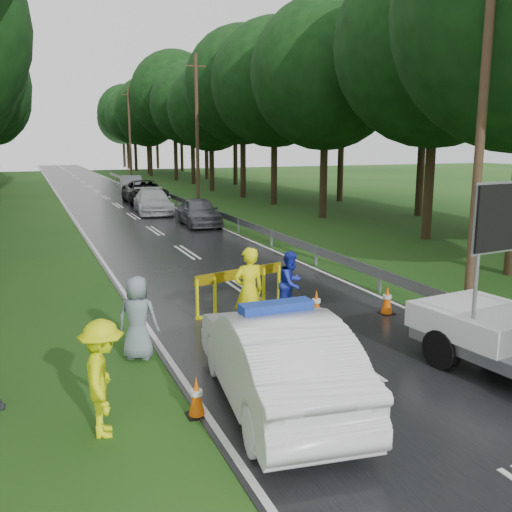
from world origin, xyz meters
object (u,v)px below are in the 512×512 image
queue_car_third (145,192)px  queue_car_fourth (132,185)px  police_sedan (276,358)px  officer (249,291)px  queue_car_first (199,212)px  civilian (291,283)px  queue_car_second (153,201)px  barrier (240,279)px

queue_car_third → queue_car_fourth: (0.30, 7.09, -0.03)m
police_sedan → queue_car_fourth: 39.75m
queue_car_third → police_sedan: bearing=-95.6°
police_sedan → officer: size_ratio=2.52×
queue_car_first → queue_car_fourth: 19.09m
queue_car_first → queue_car_third: bearing=95.8°
civilian → queue_car_third: (1.78, 27.88, -0.02)m
officer → queue_car_third: bearing=-99.4°
officer → queue_car_fourth: bearing=-98.5°
queue_car_first → queue_car_second: queue_car_second is taller
officer → queue_car_fourth: officer is taller
barrier → civilian: (1.11, -0.77, -0.03)m
police_sedan → civilian: police_sedan is taller
civilian → queue_car_fourth: 35.03m
officer → civilian: 1.86m
queue_car_third → queue_car_fourth: 7.09m
queue_car_second → queue_car_fourth: size_ratio=1.09×
barrier → civilian: bearing=-50.6°
officer → queue_car_first: (3.78, 16.88, -0.28)m
police_sedan → barrier: 5.46m
queue_car_third → queue_car_first: bearing=-86.0°
officer → queue_car_first: bearing=-105.4°
barrier → queue_car_second: bearing=68.3°
queue_car_second → queue_car_third: queue_car_third is taller
civilian → queue_car_first: 16.03m
civilian → queue_car_fourth: (2.08, 34.97, -0.05)m
officer → queue_car_third: size_ratio=0.35×
officer → queue_car_second: officer is taller
officer → queue_car_fourth: size_ratio=0.44×
police_sedan → barrier: police_sedan is taller
civilian → queue_car_third: size_ratio=0.28×
police_sedan → queue_car_third: 32.68m
queue_car_first → queue_car_second: size_ratio=0.85×
queue_car_third → queue_car_fourth: size_ratio=1.24×
barrier → queue_car_fourth: (3.19, 34.20, -0.08)m
queue_car_second → queue_car_first: bearing=-73.9°
officer → civilian: size_ratio=1.24×
queue_car_first → barrier: bearing=-98.8°
barrier → queue_car_third: (2.89, 27.11, -0.05)m
queue_car_first → queue_car_third: size_ratio=0.75×
barrier → queue_car_fourth: queue_car_fourth is taller
queue_car_first → queue_car_fourth: queue_car_fourth is taller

